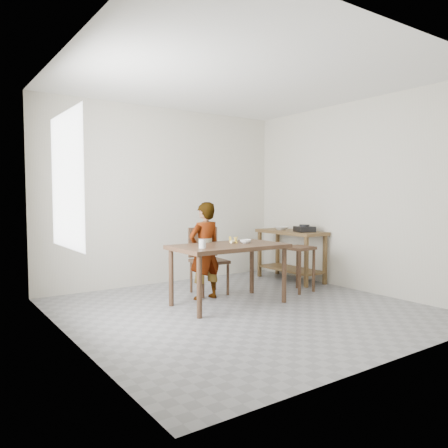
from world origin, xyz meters
TOP-DOWN VIEW (x-y plane):
  - floor at (0.00, 0.00)m, footprint 4.00×4.00m
  - ceiling at (0.00, 0.00)m, footprint 4.00×4.00m
  - wall_back at (0.00, 2.02)m, footprint 4.00×0.04m
  - wall_front at (0.00, -2.02)m, footprint 4.00×0.04m
  - wall_left at (-2.02, 0.00)m, footprint 0.04×4.00m
  - wall_right at (2.02, 0.00)m, footprint 0.04×4.00m
  - window_pane at (-1.97, 0.20)m, footprint 0.02×1.10m
  - dining_table at (0.00, 0.30)m, footprint 1.40×0.80m
  - prep_counter at (1.72, 1.00)m, footprint 0.50×1.20m
  - child at (-0.10, 0.70)m, footprint 0.48×0.34m
  - dining_chair at (0.12, 0.93)m, footprint 0.48×0.48m
  - stool at (1.24, 0.33)m, footprint 0.39×0.39m
  - glass_tumbler at (-0.47, 0.17)m, footprint 0.11×0.11m
  - small_bowl at (0.27, 0.30)m, footprint 0.19×0.19m
  - banana at (0.16, 0.41)m, footprint 0.19×0.17m
  - serving_bowl at (1.68, 1.18)m, footprint 0.23×0.23m
  - gas_burner at (1.70, 0.68)m, footprint 0.33×0.33m

SIDE VIEW (x-z plane):
  - floor at x=0.00m, z-range -0.04..0.00m
  - stool at x=1.24m, z-range 0.00..0.64m
  - dining_table at x=0.00m, z-range 0.00..0.75m
  - prep_counter at x=1.72m, z-range 0.00..0.80m
  - dining_chair at x=0.12m, z-range 0.00..0.91m
  - child at x=-0.10m, z-range 0.00..1.27m
  - small_bowl at x=0.27m, z-range 0.75..0.80m
  - banana at x=0.16m, z-range 0.75..0.81m
  - glass_tumbler at x=-0.47m, z-range 0.75..0.85m
  - serving_bowl at x=1.68m, z-range 0.80..0.85m
  - gas_burner at x=1.70m, z-range 0.80..0.89m
  - wall_back at x=0.00m, z-range 0.00..2.70m
  - wall_front at x=0.00m, z-range 0.00..2.70m
  - wall_left at x=-2.02m, z-range 0.00..2.70m
  - wall_right at x=2.02m, z-range 0.00..2.70m
  - window_pane at x=-1.97m, z-range 0.85..2.15m
  - ceiling at x=0.00m, z-range 2.70..2.74m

